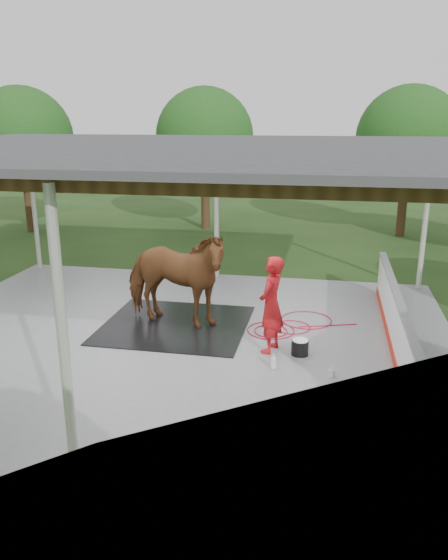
% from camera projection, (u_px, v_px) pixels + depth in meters
% --- Properties ---
extents(ground, '(100.00, 100.00, 0.00)m').
position_uv_depth(ground, '(173.00, 340.00, 11.75)').
color(ground, '#1E3814').
extents(concrete_slab, '(12.00, 10.00, 0.05)m').
position_uv_depth(concrete_slab, '(173.00, 339.00, 11.74)').
color(concrete_slab, slate).
rests_on(concrete_slab, ground).
extents(pavilion_structure, '(12.60, 10.60, 4.05)m').
position_uv_depth(pavilion_structure, '(167.00, 151.00, 10.60)').
color(pavilion_structure, beige).
rests_on(pavilion_structure, ground).
extents(dasher_board, '(0.16, 8.00, 1.15)m').
position_uv_depth(dasher_board, '(397.00, 329.00, 10.74)').
color(dasher_board, '#B5200F').
rests_on(dasher_board, concrete_slab).
extents(tree_belt, '(28.00, 28.00, 5.80)m').
position_uv_depth(tree_belt, '(194.00, 157.00, 11.44)').
color(tree_belt, '#382314').
rests_on(tree_belt, ground).
extents(rubber_mat, '(3.23, 3.02, 0.02)m').
position_uv_depth(rubber_mat, '(175.00, 325.00, 12.43)').
color(rubber_mat, black).
rests_on(rubber_mat, concrete_slab).
extents(horse, '(2.79, 1.64, 2.21)m').
position_uv_depth(horse, '(174.00, 278.00, 12.11)').
color(horse, brown).
rests_on(horse, rubber_mat).
extents(handler, '(0.64, 0.82, 1.97)m').
position_uv_depth(handler, '(271.00, 305.00, 10.81)').
color(handler, red).
rests_on(handler, concrete_slab).
extents(wash_bucket, '(0.34, 0.34, 0.32)m').
position_uv_depth(wash_bucket, '(300.00, 347.00, 10.85)').
color(wash_bucket, black).
rests_on(wash_bucket, concrete_slab).
extents(soap_bottle_a, '(0.16, 0.16, 0.30)m').
position_uv_depth(soap_bottle_a, '(273.00, 361.00, 10.25)').
color(soap_bottle_a, silver).
rests_on(soap_bottle_a, concrete_slab).
extents(soap_bottle_b, '(0.14, 0.14, 0.22)m').
position_uv_depth(soap_bottle_b, '(332.00, 371.00, 9.94)').
color(soap_bottle_b, '#338CD8').
rests_on(soap_bottle_b, concrete_slab).
extents(hose_coil, '(2.43, 1.92, 0.02)m').
position_uv_depth(hose_coil, '(289.00, 326.00, 12.36)').
color(hose_coil, '#AB0C2D').
rests_on(hose_coil, concrete_slab).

